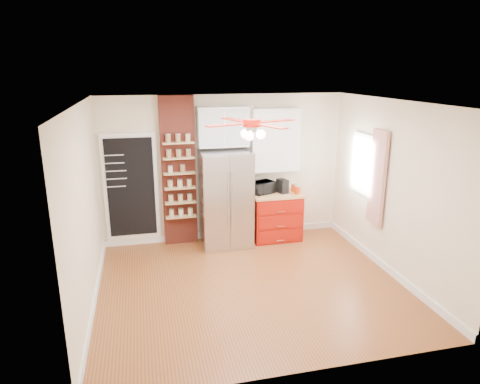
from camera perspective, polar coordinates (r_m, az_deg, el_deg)
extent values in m
plane|color=brown|center=(6.59, 1.43, -12.26)|extent=(4.50, 4.50, 0.00)
plane|color=white|center=(5.82, 1.62, 11.84)|extent=(4.50, 4.50, 0.00)
cube|color=#F1E5C2|center=(7.95, -2.13, 3.16)|extent=(4.50, 0.02, 2.70)
cube|color=#F1E5C2|center=(4.29, 8.36, -8.65)|extent=(4.50, 0.02, 2.70)
cube|color=#F1E5C2|center=(5.94, -20.01, -2.37)|extent=(0.02, 4.00, 2.70)
cube|color=#F1E5C2|center=(6.97, 19.73, 0.32)|extent=(0.02, 4.00, 2.70)
cube|color=white|center=(7.85, -14.33, 0.60)|extent=(0.95, 0.04, 1.95)
cube|color=black|center=(7.83, -14.33, 0.55)|extent=(0.82, 0.02, 1.78)
cube|color=maroon|center=(7.76, -8.18, 2.68)|extent=(0.60, 0.16, 2.70)
cube|color=#B5B5BA|center=(7.72, -1.92, -0.90)|extent=(0.90, 0.70, 1.75)
cube|color=white|center=(7.63, -2.30, 8.71)|extent=(0.90, 0.35, 0.70)
cube|color=#9D1209|center=(8.14, 4.76, -3.34)|extent=(0.90, 0.60, 0.86)
cube|color=tan|center=(8.00, 4.84, -0.30)|extent=(0.94, 0.64, 0.04)
cube|color=white|center=(7.94, 4.63, 6.95)|extent=(0.90, 0.30, 1.15)
cube|color=white|center=(7.66, 16.16, 3.55)|extent=(0.04, 0.75, 1.05)
cube|color=#B32317|center=(7.19, 17.85, 1.80)|extent=(0.06, 0.40, 1.55)
cylinder|color=silver|center=(5.83, 1.61, 10.37)|extent=(0.05, 0.05, 0.20)
cylinder|color=#B5180B|center=(5.84, 1.60, 9.20)|extent=(0.24, 0.24, 0.10)
sphere|color=white|center=(5.86, 1.59, 7.65)|extent=(0.13, 0.13, 0.13)
imported|color=black|center=(7.94, 3.02, 0.62)|extent=(0.49, 0.42, 0.23)
cube|color=black|center=(8.00, 5.67, 0.79)|extent=(0.20, 0.25, 0.26)
cylinder|color=#C7380B|center=(7.97, 7.67, 0.25)|extent=(0.14, 0.14, 0.15)
cylinder|color=#BF360A|center=(8.13, 7.23, 0.58)|extent=(0.14, 0.14, 0.14)
cylinder|color=beige|center=(7.60, -9.29, 2.98)|extent=(0.09, 0.09, 0.12)
cylinder|color=brown|center=(7.62, -7.66, 3.11)|extent=(0.12, 0.12, 0.13)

